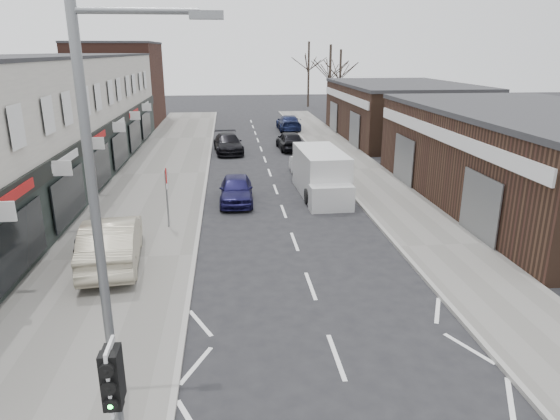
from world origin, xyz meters
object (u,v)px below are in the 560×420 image
object	(u,v)px
traffic_light	(114,391)
parked_car_left_b	(228,143)
street_lamp	(108,229)
pedestrian	(81,259)
parked_car_right_c	(288,123)
parked_car_right_a	(308,165)
parked_car_right_b	(290,140)
warning_sign	(167,180)
parked_car_left_a	(236,189)
sedan_on_pavement	(112,241)
white_van	(321,174)

from	to	relation	value
traffic_light	parked_car_left_b	bearing A→B (deg)	86.57
street_lamp	pedestrian	size ratio (longest dim) A/B	5.36
street_lamp	parked_car_right_c	distance (m)	41.04
street_lamp	parked_car_right_a	xyz separation A→B (m)	(6.73, 21.20, -3.85)
traffic_light	parked_car_right_b	xyz separation A→B (m)	(6.60, 31.46, -1.68)
parked_car_right_a	warning_sign	bearing A→B (deg)	46.63
street_lamp	pedestrian	world-z (taller)	street_lamp
parked_car_left_a	street_lamp	bearing A→B (deg)	-96.43
warning_sign	sedan_on_pavement	world-z (taller)	warning_sign
sedan_on_pavement	pedestrian	bearing A→B (deg)	52.28
traffic_light	parked_car_left_b	distance (m)	30.90
white_van	parked_car_right_a	world-z (taller)	white_van
warning_sign	parked_car_right_c	distance (m)	28.61
parked_car_right_a	parked_car_right_b	bearing A→B (deg)	-92.15
street_lamp	parked_car_left_a	bearing A→B (deg)	82.05
white_van	sedan_on_pavement	world-z (taller)	white_van
traffic_light	warning_sign	distance (m)	14.04
parked_car_left_a	parked_car_right_c	bearing A→B (deg)	78.35
white_van	parked_car_right_b	size ratio (longest dim) A/B	1.44
parked_car_right_a	traffic_light	bearing A→B (deg)	71.44
parked_car_right_c	parked_car_right_a	bearing A→B (deg)	86.50
traffic_light	parked_car_right_a	distance (m)	23.42
warning_sign	sedan_on_pavement	distance (m)	4.26
warning_sign	parked_car_left_a	xyz separation A→B (m)	(2.94, 3.72, -1.51)
traffic_light	parked_car_left_a	distance (m)	17.95
pedestrian	parked_car_right_a	distance (m)	16.51
sedan_on_pavement	parked_car_right_a	xyz separation A→B (m)	(8.93, 12.16, -0.20)
pedestrian	parked_car_right_c	distance (m)	34.02
traffic_light	parked_car_left_b	size ratio (longest dim) A/B	0.64
parked_car_right_a	parked_car_right_b	size ratio (longest dim) A/B	1.09
street_lamp	parked_car_right_a	size ratio (longest dim) A/B	1.71
warning_sign	traffic_light	bearing A→B (deg)	-86.90
street_lamp	parked_car_right_b	xyz separation A→B (m)	(6.73, 30.25, -3.89)
traffic_light	white_van	xyz separation A→B (m)	(6.70, 18.70, -1.29)
warning_sign	parked_car_left_a	size ratio (longest dim) A/B	0.66
parked_car_left_b	parked_car_right_b	xyz separation A→B (m)	(4.75, 0.66, 0.02)
warning_sign	parked_car_right_a	xyz separation A→B (m)	(7.36, 8.40, -1.43)
street_lamp	white_van	world-z (taller)	street_lamp
white_van	parked_car_left_a	xyz separation A→B (m)	(-4.51, -0.96, -0.43)
street_lamp	sedan_on_pavement	distance (m)	10.00
white_van	parked_car_left_b	size ratio (longest dim) A/B	1.26
traffic_light	pedestrian	world-z (taller)	traffic_light
traffic_light	parked_car_right_c	distance (m)	42.06
parked_car_right_a	parked_car_right_c	xyz separation A→B (m)	(1.10, 18.90, -0.04)
white_van	pedestrian	world-z (taller)	white_van
parked_car_left_b	parked_car_right_a	distance (m)	9.64
warning_sign	parked_car_right_b	size ratio (longest dim) A/B	0.63
warning_sign	parked_car_right_c	world-z (taller)	warning_sign
parked_car_left_b	warning_sign	bearing A→B (deg)	-104.09
warning_sign	white_van	world-z (taller)	warning_sign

